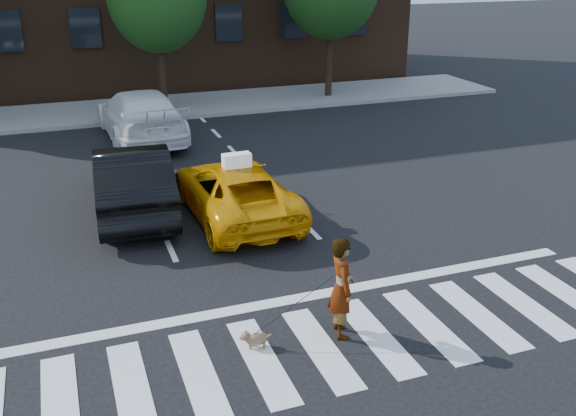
{
  "coord_description": "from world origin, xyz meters",
  "views": [
    {
      "loc": [
        -3.5,
        -8.01,
        5.98
      ],
      "look_at": [
        0.64,
        3.29,
        1.1
      ],
      "focal_mm": 40.0,
      "sensor_mm": 36.0,
      "label": 1
    }
  ],
  "objects": [
    {
      "name": "dog",
      "position": [
        -0.99,
        0.38,
        0.17
      ],
      "size": [
        0.51,
        0.31,
        0.3
      ],
      "rotation": [
        0.0,
        0.0,
        -0.33
      ],
      "color": "#9B834F",
      "rests_on": "ground"
    },
    {
      "name": "white_suv",
      "position": [
        -0.91,
        13.37,
        0.83
      ],
      "size": [
        2.62,
        5.85,
        1.67
      ],
      "primitive_type": "imported",
      "rotation": [
        0.0,
        0.0,
        3.19
      ],
      "color": "white",
      "rests_on": "ground"
    },
    {
      "name": "stop_line",
      "position": [
        0.0,
        1.6,
        0.01
      ],
      "size": [
        12.0,
        0.3,
        0.01
      ],
      "primitive_type": "cube",
      "color": "silver",
      "rests_on": "ground"
    },
    {
      "name": "taxi_sign",
      "position": [
        0.22,
        5.57,
        1.47
      ],
      "size": [
        0.66,
        0.3,
        0.32
      ],
      "primitive_type": "cube",
      "rotation": [
        0.0,
        0.0,
        3.17
      ],
      "color": "white",
      "rests_on": "taxi"
    },
    {
      "name": "ground",
      "position": [
        0.0,
        0.0,
        0.0
      ],
      "size": [
        120.0,
        120.0,
        0.0
      ],
      "primitive_type": "plane",
      "color": "black",
      "rests_on": "ground"
    },
    {
      "name": "taxi",
      "position": [
        0.22,
        5.77,
        0.66
      ],
      "size": [
        2.29,
        4.77,
        1.31
      ],
      "primitive_type": "imported",
      "rotation": [
        0.0,
        0.0,
        3.17
      ],
      "color": "orange",
      "rests_on": "ground"
    },
    {
      "name": "woman",
      "position": [
        0.48,
        0.3,
        0.87
      ],
      "size": [
        0.53,
        0.71,
        1.75
      ],
      "primitive_type": "imported",
      "rotation": [
        0.0,
        0.0,
        1.38
      ],
      "color": "#999999",
      "rests_on": "ground"
    },
    {
      "name": "crosswalk",
      "position": [
        0.0,
        0.0,
        0.01
      ],
      "size": [
        13.0,
        2.4,
        0.01
      ],
      "primitive_type": "cube",
      "color": "silver",
      "rests_on": "ground"
    },
    {
      "name": "sidewalk_far",
      "position": [
        0.0,
        17.5,
        0.07
      ],
      "size": [
        30.0,
        4.0,
        0.15
      ],
      "primitive_type": "cube",
      "color": "slate",
      "rests_on": "ground"
    },
    {
      "name": "black_sedan",
      "position": [
        -2.0,
        7.0,
        0.82
      ],
      "size": [
        2.07,
        5.09,
        1.64
      ],
      "primitive_type": "imported",
      "rotation": [
        0.0,
        0.0,
        3.07
      ],
      "color": "black",
      "rests_on": "ground"
    }
  ]
}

